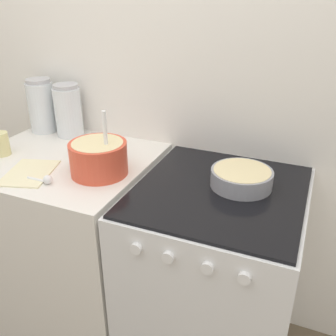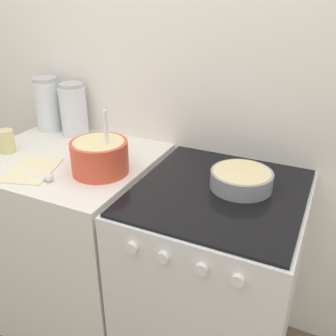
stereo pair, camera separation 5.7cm
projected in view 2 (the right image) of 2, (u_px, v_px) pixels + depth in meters
name	position (u px, v px, depth m)	size (l,w,h in m)	color
wall_back	(178.00, 86.00, 1.72)	(4.58, 0.05, 2.40)	white
countertop_cabinet	(75.00, 239.00, 1.89)	(0.79, 0.69, 0.92)	silver
stove	(213.00, 283.00, 1.61)	(0.65, 0.71, 0.92)	silver
mixing_bowl	(100.00, 155.00, 1.52)	(0.23, 0.23, 0.27)	#D84C33
baking_pan	(241.00, 179.00, 1.41)	(0.24, 0.24, 0.07)	gray
storage_jar_left	(48.00, 108.00, 1.96)	(0.14, 0.14, 0.27)	silver
storage_jar_middle	(74.00, 113.00, 1.90)	(0.14, 0.14, 0.26)	silver
tin_can	(6.00, 141.00, 1.71)	(0.07, 0.07, 0.11)	beige
recipe_page	(32.00, 170.00, 1.56)	(0.24, 0.29, 0.01)	beige
measuring_spoon	(47.00, 177.00, 1.47)	(0.12, 0.04, 0.04)	white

